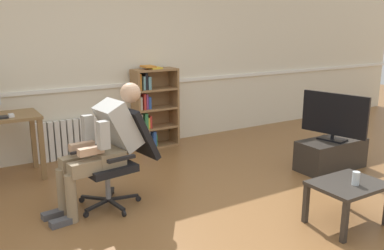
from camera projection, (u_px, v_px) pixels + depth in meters
ground_plane at (226, 219)px, 3.83m from camera, size 18.00×18.00×0.00m
back_wall at (115, 54)px, 5.70m from camera, size 12.00×0.13×2.70m
computer_mouse at (11, 115)px, 4.57m from camera, size 0.06×0.10×0.03m
bookshelf at (152, 109)px, 5.93m from camera, size 0.65×0.29×1.19m
radiator at (67, 139)px, 5.48m from camera, size 0.81×0.08×0.53m
office_chair at (121, 153)px, 4.07m from camera, size 0.82×0.63×0.96m
person_seated at (104, 144)px, 3.93m from camera, size 1.03×0.44×1.21m
tv_stand at (331, 154)px, 5.11m from camera, size 0.89×0.41×0.37m
tv_screen at (334, 116)px, 4.99m from camera, size 0.27×0.81×0.58m
coffee_table at (348, 189)px, 3.66m from camera, size 0.63×0.48×0.40m
drinking_glass at (356, 178)px, 3.58m from camera, size 0.06×0.06×0.12m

